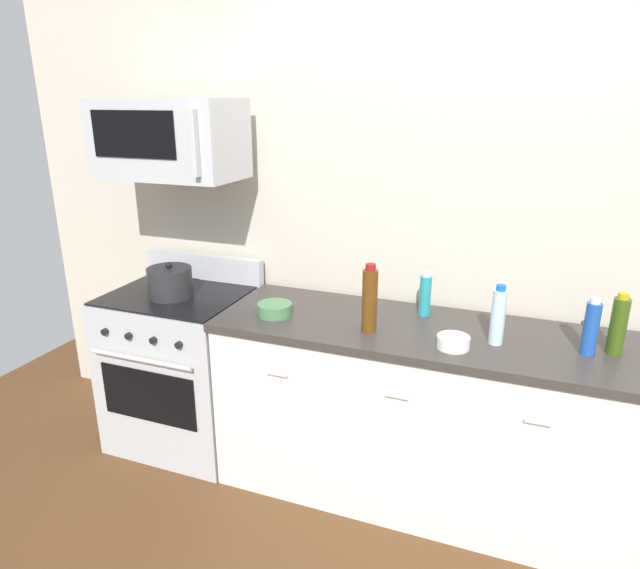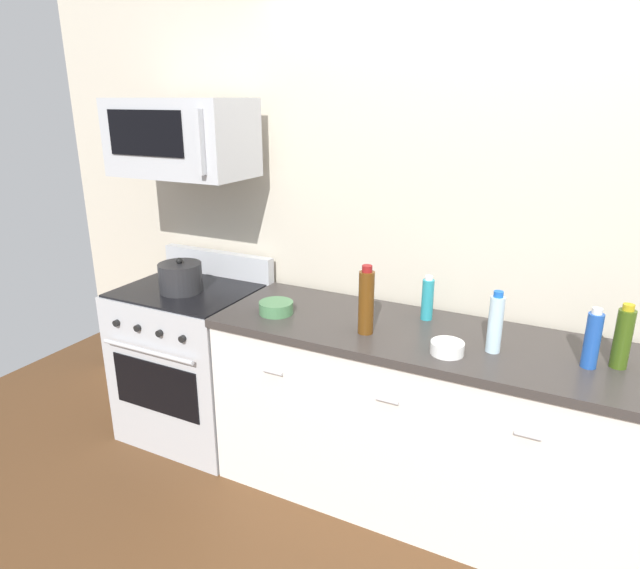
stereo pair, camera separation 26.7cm
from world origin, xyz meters
The scene contains 13 objects.
ground_plane centered at (0.00, 0.00, 0.00)m, with size 6.68×6.68×0.00m, color brown.
back_wall centered at (0.00, 0.41, 1.35)m, with size 5.57×0.10×2.70m, color beige.
counter_unit centered at (0.00, 0.00, 0.46)m, with size 2.48×0.66×0.92m.
range_oven centered at (-1.62, 0.00, 0.47)m, with size 0.76×0.69×1.07m.
microwave centered at (-1.61, 0.05, 1.75)m, with size 0.74×0.44×0.40m.
bottle_wine_amber centered at (-0.48, -0.11, 1.07)m, with size 0.07×0.07×0.32m.
bottle_olive_oil centered at (0.56, 0.03, 1.05)m, with size 0.07×0.07×0.27m.
bottle_dish_soap centered at (-0.28, 0.18, 1.03)m, with size 0.06×0.06×0.22m.
bottle_soda_blue centered at (0.45, -0.02, 1.04)m, with size 0.06×0.06×0.25m.
bottle_water_clear centered at (0.08, -0.05, 1.05)m, with size 0.06×0.06×0.27m.
bowl_white_ceramic centered at (-0.08, -0.16, 0.95)m, with size 0.14×0.14×0.05m.
bowl_green_glaze centered at (-0.97, -0.09, 0.95)m, with size 0.17×0.17×0.06m.
stockpot centered at (-1.62, -0.05, 1.00)m, with size 0.24×0.24×0.19m.
Camera 2 is at (0.40, -2.31, 1.95)m, focal length 31.07 mm.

